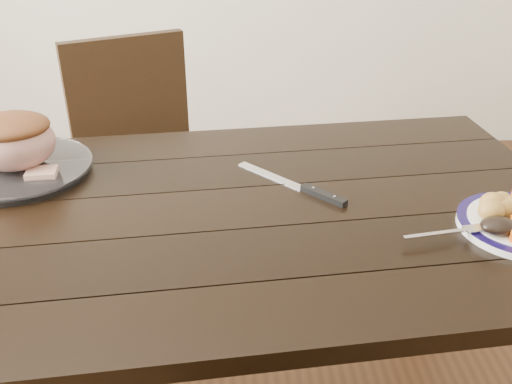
{
  "coord_description": "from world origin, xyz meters",
  "views": [
    {
      "loc": [
        0.03,
        -1.08,
        1.39
      ],
      "look_at": [
        0.08,
        -0.02,
        0.8
      ],
      "focal_mm": 40.0,
      "sensor_mm": 36.0,
      "label": 1
    }
  ],
  "objects_px": {
    "dining_table": "(221,243)",
    "serving_platter": "(18,170)",
    "carving_knife": "(310,190)",
    "fork": "(451,232)",
    "roast_joint": "(12,142)",
    "chair_far": "(143,160)"
  },
  "relations": [
    {
      "from": "dining_table",
      "to": "serving_platter",
      "type": "height_order",
      "value": "serving_platter"
    },
    {
      "from": "serving_platter",
      "to": "carving_knife",
      "type": "xyz_separation_m",
      "value": [
        0.7,
        -0.13,
        -0.0
      ]
    },
    {
      "from": "dining_table",
      "to": "fork",
      "type": "relative_size",
      "value": 9.43
    },
    {
      "from": "serving_platter",
      "to": "roast_joint",
      "type": "xyz_separation_m",
      "value": [
        0.0,
        0.0,
        0.07
      ]
    },
    {
      "from": "chair_far",
      "to": "fork",
      "type": "distance_m",
      "value": 1.18
    },
    {
      "from": "roast_joint",
      "to": "serving_platter",
      "type": "bearing_deg",
      "value": -153.43
    },
    {
      "from": "serving_platter",
      "to": "roast_joint",
      "type": "bearing_deg",
      "value": 26.57
    },
    {
      "from": "fork",
      "to": "carving_knife",
      "type": "bearing_deg",
      "value": 130.3
    },
    {
      "from": "chair_far",
      "to": "carving_knife",
      "type": "xyz_separation_m",
      "value": [
        0.49,
        -0.67,
        0.23
      ]
    },
    {
      "from": "dining_table",
      "to": "roast_joint",
      "type": "bearing_deg",
      "value": 158.29
    },
    {
      "from": "dining_table",
      "to": "roast_joint",
      "type": "relative_size",
      "value": 8.25
    },
    {
      "from": "serving_platter",
      "to": "carving_knife",
      "type": "relative_size",
      "value": 1.42
    },
    {
      "from": "dining_table",
      "to": "carving_knife",
      "type": "bearing_deg",
      "value": 16.99
    },
    {
      "from": "chair_far",
      "to": "serving_platter",
      "type": "xyz_separation_m",
      "value": [
        -0.22,
        -0.53,
        0.23
      ]
    },
    {
      "from": "chair_far",
      "to": "roast_joint",
      "type": "distance_m",
      "value": 0.65
    },
    {
      "from": "fork",
      "to": "chair_far",
      "type": "bearing_deg",
      "value": 120.45
    },
    {
      "from": "serving_platter",
      "to": "fork",
      "type": "relative_size",
      "value": 1.95
    },
    {
      "from": "dining_table",
      "to": "serving_platter",
      "type": "relative_size",
      "value": 4.84
    },
    {
      "from": "carving_knife",
      "to": "chair_far",
      "type": "bearing_deg",
      "value": 171.93
    },
    {
      "from": "dining_table",
      "to": "roast_joint",
      "type": "height_order",
      "value": "roast_joint"
    },
    {
      "from": "dining_table",
      "to": "fork",
      "type": "bearing_deg",
      "value": -17.98
    },
    {
      "from": "dining_table",
      "to": "fork",
      "type": "distance_m",
      "value": 0.5
    }
  ]
}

